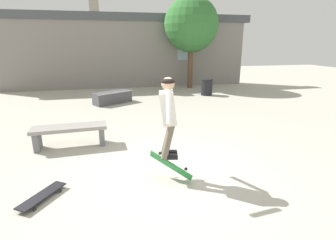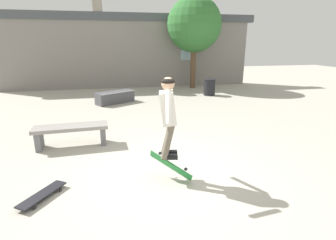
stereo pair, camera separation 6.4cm
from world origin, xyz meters
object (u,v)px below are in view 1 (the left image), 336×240
object	(u,v)px
skater	(168,111)
skateboard_flipping	(171,165)
skate_ledge	(113,97)
skateboard_resting	(42,195)
park_bench	(70,132)
tree_right	(191,25)
trash_bin	(207,87)

from	to	relation	value
skater	skateboard_flipping	distance (m)	0.96
skate_ledge	skateboard_resting	size ratio (longest dim) A/B	1.95
park_bench	skateboard_resting	distance (m)	2.15
skateboard_flipping	tree_right	bearing A→B (deg)	105.87
tree_right	skater	bearing A→B (deg)	-109.68
skateboard_flipping	park_bench	bearing A→B (deg)	168.95
skateboard_resting	skater	bearing A→B (deg)	-50.81
park_bench	skateboard_resting	world-z (taller)	park_bench
park_bench	skater	distance (m)	2.80
tree_right	trash_bin	world-z (taller)	tree_right
park_bench	trash_bin	world-z (taller)	trash_bin
tree_right	skate_ledge	world-z (taller)	tree_right
skate_ledge	skateboard_flipping	xyz separation A→B (m)	(0.83, -6.27, 0.04)
skate_ledge	skateboard_resting	world-z (taller)	skate_ledge
tree_right	trash_bin	distance (m)	3.43
park_bench	skate_ledge	xyz separation A→B (m)	(1.04, 4.31, -0.13)
skate_ledge	trash_bin	world-z (taller)	trash_bin
skateboard_resting	trash_bin	bearing A→B (deg)	-3.43
park_bench	skateboard_resting	size ratio (longest dim) A/B	2.07
skate_ledge	skateboard_flipping	bearing A→B (deg)	-113.12
park_bench	skateboard_flipping	distance (m)	2.72
park_bench	skateboard_flipping	bearing A→B (deg)	-49.23
skate_ledge	skateboard_flipping	distance (m)	6.33
tree_right	skateboard_flipping	distance (m)	10.04
skate_ledge	tree_right	bearing A→B (deg)	4.24
park_bench	skate_ledge	world-z (taller)	park_bench
tree_right	skateboard_resting	xyz separation A→B (m)	(-5.24, -9.24, -3.04)
trash_bin	skater	bearing A→B (deg)	-115.82
tree_right	park_bench	size ratio (longest dim) A/B	2.72
skate_ledge	skater	world-z (taller)	skater
tree_right	skate_ledge	xyz separation A→B (m)	(-4.03, -2.81, -2.88)
tree_right	park_bench	xyz separation A→B (m)	(-5.07, -7.12, -2.75)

